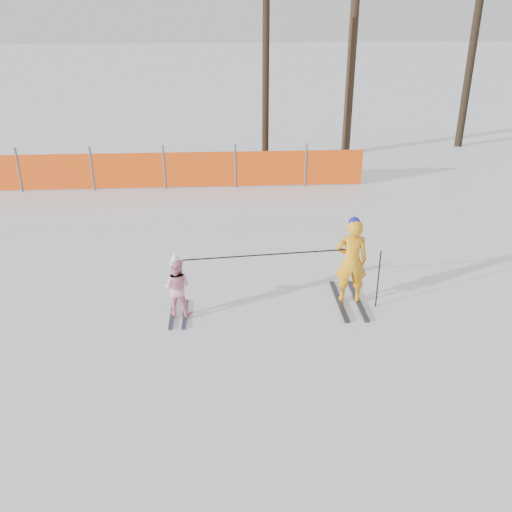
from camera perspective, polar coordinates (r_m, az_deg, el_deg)
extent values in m
plane|color=white|center=(9.73, 0.18, -6.59)|extent=(120.00, 120.00, 0.00)
cube|color=black|center=(10.42, 8.30, -4.46)|extent=(0.09, 1.47, 0.04)
cube|color=black|center=(10.49, 10.12, -4.39)|extent=(0.09, 1.47, 0.04)
imported|color=orange|center=(10.09, 9.52, -0.47)|extent=(0.59, 0.40, 1.55)
sphere|color=navy|center=(9.82, 9.81, 3.30)|extent=(0.20, 0.20, 0.20)
cube|color=black|center=(10.02, -8.37, -5.79)|extent=(0.09, 0.98, 0.03)
cube|color=black|center=(10.00, -7.11, -5.77)|extent=(0.09, 0.98, 0.03)
imported|color=#FFA6B4|center=(9.75, -7.92, -3.08)|extent=(0.59, 0.51, 1.04)
cone|color=white|center=(9.50, -8.11, -0.12)|extent=(0.19, 0.19, 0.24)
cylinder|color=black|center=(10.15, 12.13, -2.29)|extent=(0.02, 0.02, 1.08)
cylinder|color=black|center=(9.65, 0.97, 0.12)|extent=(2.79, 0.29, 0.02)
cylinder|color=#595960|center=(17.24, -22.64, 7.95)|extent=(0.06, 0.06, 1.25)
cylinder|color=#595960|center=(16.69, -16.08, 8.39)|extent=(0.06, 0.06, 1.25)
cylinder|color=#595960|center=(16.37, -9.17, 8.73)|extent=(0.06, 0.06, 1.25)
cylinder|color=#595960|center=(16.29, -2.07, 8.95)|extent=(0.06, 0.06, 1.25)
cylinder|color=#595960|center=(16.46, 4.99, 9.04)|extent=(0.06, 0.06, 1.25)
cube|color=#FA500D|center=(16.75, -16.67, 8.11)|extent=(15.63, 0.03, 1.00)
cylinder|color=#312215|center=(19.94, 9.59, 19.63)|extent=(0.29, 0.29, 6.77)
cylinder|color=black|center=(21.99, 20.53, 16.88)|extent=(0.27, 0.27, 5.20)
cylinder|color=black|center=(18.15, 0.98, 16.95)|extent=(0.21, 0.21, 5.19)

